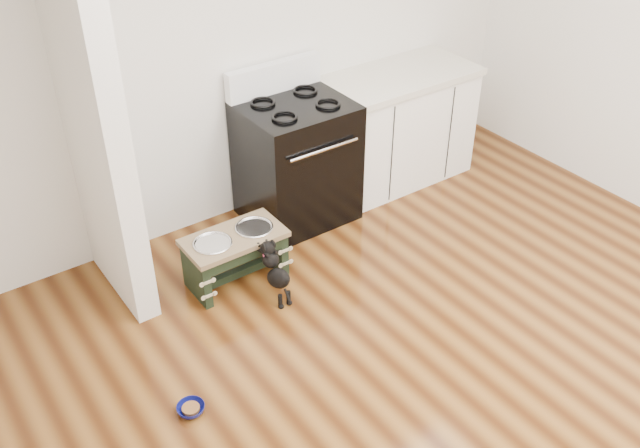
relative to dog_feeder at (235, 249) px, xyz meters
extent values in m
plane|color=#401F0B|center=(0.53, -1.72, -0.26)|extent=(5.00, 5.00, 0.00)
plane|color=silver|center=(0.53, 0.78, 1.09)|extent=(5.00, 0.00, 5.00)
cube|color=silver|center=(-0.65, 0.38, 1.09)|extent=(0.15, 0.80, 2.70)
cube|color=black|center=(0.78, 0.43, 0.20)|extent=(0.76, 0.65, 0.92)
cube|color=black|center=(0.78, 0.12, 0.14)|extent=(0.58, 0.02, 0.50)
cylinder|color=silver|center=(0.78, 0.08, 0.46)|extent=(0.56, 0.02, 0.02)
cube|color=white|center=(0.78, 0.71, 0.77)|extent=(0.76, 0.08, 0.22)
torus|color=black|center=(0.60, 0.29, 0.67)|extent=(0.18, 0.18, 0.02)
torus|color=black|center=(0.96, 0.29, 0.67)|extent=(0.18, 0.18, 0.02)
torus|color=black|center=(0.60, 0.57, 0.67)|extent=(0.18, 0.18, 0.02)
torus|color=black|center=(0.96, 0.57, 0.67)|extent=(0.18, 0.18, 0.02)
cube|color=white|center=(1.76, 0.46, 0.17)|extent=(1.20, 0.60, 0.86)
cube|color=beige|center=(1.76, 0.46, 0.63)|extent=(1.24, 0.64, 0.05)
cube|color=black|center=(1.76, 0.20, -0.21)|extent=(1.20, 0.06, 0.10)
cube|color=black|center=(-0.29, 0.01, -0.10)|extent=(0.05, 0.32, 0.33)
cube|color=black|center=(0.29, 0.01, -0.10)|extent=(0.05, 0.32, 0.33)
cube|color=black|center=(0.00, -0.14, 0.03)|extent=(0.53, 0.03, 0.08)
cube|color=black|center=(0.00, 0.01, -0.20)|extent=(0.53, 0.05, 0.05)
cube|color=brown|center=(0.00, 0.01, 0.09)|extent=(0.66, 0.35, 0.04)
cylinder|color=silver|center=(-0.15, 0.01, 0.09)|extent=(0.23, 0.23, 0.04)
cylinder|color=silver|center=(0.15, 0.01, 0.09)|extent=(0.23, 0.23, 0.04)
torus|color=silver|center=(-0.15, 0.01, 0.11)|extent=(0.26, 0.26, 0.02)
torus|color=silver|center=(0.15, 0.01, 0.11)|extent=(0.26, 0.26, 0.02)
cylinder|color=black|center=(0.09, -0.40, -0.21)|extent=(0.03, 0.03, 0.10)
cylinder|color=black|center=(0.15, -0.40, -0.21)|extent=(0.03, 0.03, 0.10)
sphere|color=black|center=(0.09, -0.41, -0.25)|extent=(0.04, 0.04, 0.04)
sphere|color=black|center=(0.15, -0.41, -0.25)|extent=(0.04, 0.04, 0.04)
ellipsoid|color=black|center=(0.12, -0.34, -0.08)|extent=(0.12, 0.27, 0.24)
sphere|color=black|center=(0.12, -0.25, 0.02)|extent=(0.11, 0.11, 0.11)
sphere|color=black|center=(0.12, -0.22, 0.09)|extent=(0.09, 0.09, 0.09)
sphere|color=black|center=(0.09, -0.16, 0.09)|extent=(0.03, 0.03, 0.03)
sphere|color=black|center=(0.15, -0.16, 0.09)|extent=(0.03, 0.03, 0.03)
cylinder|color=black|center=(0.12, -0.44, -0.15)|extent=(0.02, 0.08, 0.09)
torus|color=#E9446E|center=(0.12, -0.24, 0.05)|extent=(0.09, 0.06, 0.08)
imported|color=#0D115E|center=(-0.78, -0.85, -0.24)|extent=(0.18, 0.18, 0.05)
cylinder|color=brown|center=(-0.78, -0.85, -0.23)|extent=(0.10, 0.10, 0.02)
camera|label=1|loc=(-1.72, -3.40, 2.79)|focal=40.00mm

